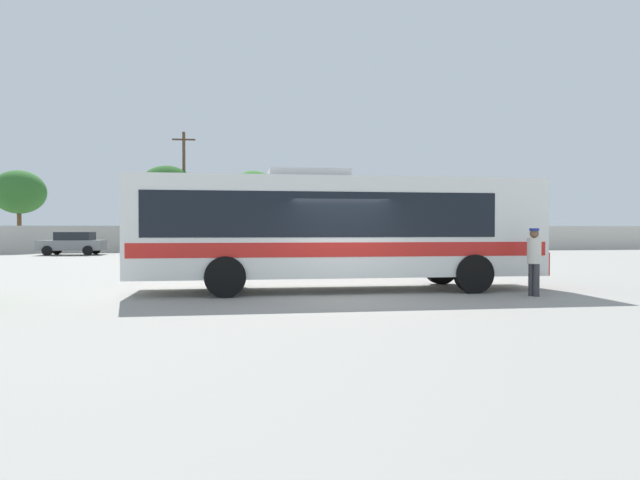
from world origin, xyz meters
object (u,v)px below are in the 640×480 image
object	(u,v)px
roadside_tree_midleft	(167,190)
utility_pole_near	(184,189)
parked_car_second_silver	(165,242)
roadside_tree_left	(19,192)
parked_car_leftmost_grey	(73,243)
parked_car_third_red	(250,243)
roadside_tree_midright	(253,191)
coach_bus_white_red	(333,226)
attendant_by_bus_door	(534,257)

from	to	relation	value
roadside_tree_midleft	utility_pole_near	bearing A→B (deg)	-8.09
parked_car_second_silver	roadside_tree_left	xyz separation A→B (m)	(-11.66, 6.19, 3.74)
parked_car_leftmost_grey	parked_car_third_red	world-z (taller)	parked_car_leftmost_grey
utility_pole_near	roadside_tree_midright	distance (m)	6.52
coach_bus_white_red	parked_car_second_silver	bearing A→B (deg)	107.71
roadside_tree_midleft	roadside_tree_midright	size ratio (longest dim) A/B	0.99
parked_car_second_silver	coach_bus_white_red	bearing A→B (deg)	-72.29
attendant_by_bus_door	utility_pole_near	size ratio (longest dim) A/B	0.18
parked_car_second_silver	utility_pole_near	bearing A→B (deg)	82.78
parked_car_third_red	roadside_tree_midright	bearing A→B (deg)	86.75
roadside_tree_midright	parked_car_leftmost_grey	bearing A→B (deg)	-141.98
parked_car_leftmost_grey	parked_car_second_silver	bearing A→B (deg)	3.75
roadside_tree_midleft	roadside_tree_midright	distance (m)	7.61
coach_bus_white_red	attendant_by_bus_door	distance (m)	5.35
parked_car_leftmost_grey	roadside_tree_left	world-z (taller)	roadside_tree_left
attendant_by_bus_door	parked_car_second_silver	bearing A→B (deg)	115.75
roadside_tree_midleft	roadside_tree_midright	world-z (taller)	roadside_tree_midright
parked_car_leftmost_grey	roadside_tree_midright	distance (m)	16.11
utility_pole_near	roadside_tree_midleft	bearing A→B (deg)	171.91
parked_car_leftmost_grey	parked_car_third_red	size ratio (longest dim) A/B	0.96
roadside_tree_midright	coach_bus_white_red	bearing A→B (deg)	-87.85
roadside_tree_left	roadside_tree_midleft	xyz separation A→B (m)	(11.07, -0.16, 0.26)
parked_car_third_red	roadside_tree_midleft	world-z (taller)	roadside_tree_midleft
parked_car_third_red	roadside_tree_midleft	bearing A→B (deg)	134.39
attendant_by_bus_door	roadside_tree_midleft	world-z (taller)	roadside_tree_midleft
parked_car_leftmost_grey	roadside_tree_midleft	bearing A→B (deg)	50.32
roadside_tree_left	parked_car_second_silver	bearing A→B (deg)	-27.96
parked_car_second_silver	roadside_tree_midleft	distance (m)	7.27
roadside_tree_midleft	roadside_tree_midright	xyz separation A→B (m)	(6.92, 3.15, 0.20)
parked_car_leftmost_grey	roadside_tree_midright	size ratio (longest dim) A/B	0.61
parked_car_leftmost_grey	roadside_tree_left	bearing A→B (deg)	131.13
utility_pole_near	roadside_tree_left	world-z (taller)	utility_pole_near
parked_car_second_silver	roadside_tree_midright	xyz separation A→B (m)	(6.33, 9.19, 4.21)
attendant_by_bus_door	parked_car_leftmost_grey	world-z (taller)	attendant_by_bus_door
attendant_by_bus_door	parked_car_second_silver	size ratio (longest dim) A/B	0.38
parked_car_third_red	roadside_tree_left	distance (m)	19.06
parked_car_leftmost_grey	parked_car_second_silver	xyz separation A→B (m)	(5.92, 0.39, 0.01)
roadside_tree_midright	attendant_by_bus_door	bearing A→B (deg)	-80.11
utility_pole_near	roadside_tree_midright	world-z (taller)	utility_pole_near
roadside_tree_midright	parked_car_third_red	bearing A→B (deg)	-93.25
roadside_tree_left	roadside_tree_midright	distance (m)	18.25
parked_car_second_silver	utility_pole_near	xyz separation A→B (m)	(0.74, 5.85, 4.10)
attendant_by_bus_door	roadside_tree_midright	size ratio (longest dim) A/B	0.26
utility_pole_near	coach_bus_white_red	bearing A→B (deg)	-76.99
parked_car_second_silver	utility_pole_near	size ratio (longest dim) A/B	0.49
parked_car_leftmost_grey	parked_car_second_silver	distance (m)	5.93
parked_car_third_red	roadside_tree_left	size ratio (longest dim) A/B	0.69
attendant_by_bus_door	roadside_tree_left	distance (m)	40.19
coach_bus_white_red	parked_car_leftmost_grey	distance (m)	26.95
attendant_by_bus_door	parked_car_third_red	xyz separation A→B (m)	(-6.65, 25.30, -0.23)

